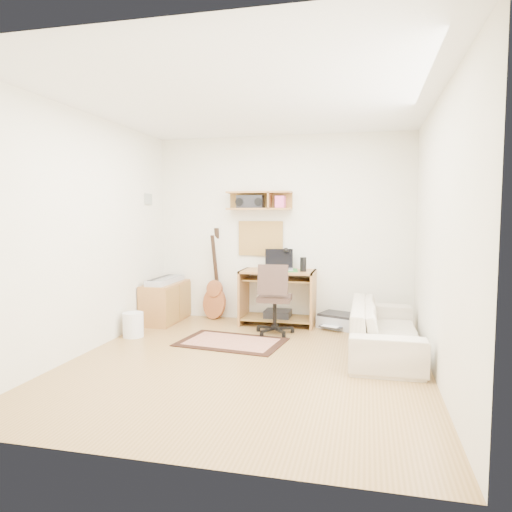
% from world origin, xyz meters
% --- Properties ---
extents(floor, '(3.60, 4.00, 0.01)m').
position_xyz_m(floor, '(0.00, 0.00, -0.01)').
color(floor, '#A57C44').
rests_on(floor, ground).
extents(ceiling, '(3.60, 4.00, 0.01)m').
position_xyz_m(ceiling, '(0.00, 0.00, 2.60)').
color(ceiling, white).
rests_on(ceiling, ground).
extents(back_wall, '(3.60, 0.01, 2.60)m').
position_xyz_m(back_wall, '(0.00, 2.00, 1.30)').
color(back_wall, white).
rests_on(back_wall, ground).
extents(left_wall, '(0.01, 4.00, 2.60)m').
position_xyz_m(left_wall, '(-1.80, 0.00, 1.30)').
color(left_wall, white).
rests_on(left_wall, ground).
extents(right_wall, '(0.01, 4.00, 2.60)m').
position_xyz_m(right_wall, '(1.80, 0.00, 1.30)').
color(right_wall, white).
rests_on(right_wall, ground).
extents(wall_shelf, '(0.90, 0.25, 0.26)m').
position_xyz_m(wall_shelf, '(-0.30, 1.88, 1.70)').
color(wall_shelf, '#AD753D').
rests_on(wall_shelf, back_wall).
extents(cork_board, '(0.64, 0.03, 0.49)m').
position_xyz_m(cork_board, '(-0.30, 1.98, 1.17)').
color(cork_board, '#AE7957').
rests_on(cork_board, back_wall).
extents(wall_photo, '(0.02, 0.20, 0.15)m').
position_xyz_m(wall_photo, '(-1.79, 1.50, 1.72)').
color(wall_photo, '#4C8CBF').
rests_on(wall_photo, left_wall).
extents(desk, '(1.00, 0.55, 0.75)m').
position_xyz_m(desk, '(-0.00, 1.73, 0.38)').
color(desk, '#AD753D').
rests_on(desk, floor).
extents(laptop, '(0.44, 0.44, 0.29)m').
position_xyz_m(laptop, '(0.01, 1.71, 0.90)').
color(laptop, silver).
rests_on(laptop, desk).
extents(speaker, '(0.09, 0.09, 0.19)m').
position_xyz_m(speaker, '(0.35, 1.68, 0.85)').
color(speaker, black).
rests_on(speaker, desk).
extents(desk_lamp, '(0.10, 0.10, 0.30)m').
position_xyz_m(desk_lamp, '(0.14, 1.87, 0.90)').
color(desk_lamp, black).
rests_on(desk_lamp, desk).
extents(pencil_cup, '(0.07, 0.07, 0.10)m').
position_xyz_m(pencil_cup, '(0.33, 1.83, 0.80)').
color(pencil_cup, '#3647A4').
rests_on(pencil_cup, desk).
extents(boombox, '(0.37, 0.17, 0.19)m').
position_xyz_m(boombox, '(-0.42, 1.87, 1.68)').
color(boombox, black).
rests_on(boombox, wall_shelf).
extents(rug, '(1.29, 0.95, 0.02)m').
position_xyz_m(rug, '(-0.36, 0.69, 0.01)').
color(rug, tan).
rests_on(rug, floor).
extents(task_chair, '(0.50, 0.50, 0.91)m').
position_xyz_m(task_chair, '(0.05, 1.22, 0.46)').
color(task_chair, '#35261F').
rests_on(task_chair, floor).
extents(cabinet, '(0.40, 0.90, 0.55)m').
position_xyz_m(cabinet, '(-1.58, 1.55, 0.28)').
color(cabinet, '#AD753D').
rests_on(cabinet, floor).
extents(music_keyboard, '(0.25, 0.80, 0.07)m').
position_xyz_m(music_keyboard, '(-1.58, 1.55, 0.59)').
color(music_keyboard, '#B2B5BA').
rests_on(music_keyboard, cabinet).
extents(guitar, '(0.39, 0.29, 1.32)m').
position_xyz_m(guitar, '(-0.96, 1.86, 0.66)').
color(guitar, '#A15831').
rests_on(guitar, floor).
extents(waste_basket, '(0.33, 0.33, 0.30)m').
position_xyz_m(waste_basket, '(-1.62, 0.67, 0.15)').
color(waste_basket, white).
rests_on(waste_basket, floor).
extents(printer, '(0.59, 0.53, 0.18)m').
position_xyz_m(printer, '(0.82, 1.74, 0.09)').
color(printer, '#A5A8AA').
rests_on(printer, floor).
extents(sofa, '(0.54, 1.84, 0.72)m').
position_xyz_m(sofa, '(1.38, 0.71, 0.36)').
color(sofa, beige).
rests_on(sofa, floor).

